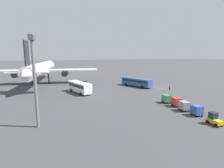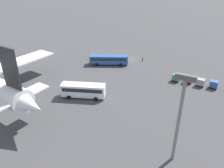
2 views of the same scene
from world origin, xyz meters
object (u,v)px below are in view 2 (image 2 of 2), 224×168
Objects in this scene: cargo_cart_grey at (201,82)px; cargo_cart_red at (188,79)px; shuttle_bus_far at (83,90)px; worker_person at (143,58)px; shuttle_bus_near at (109,59)px; cargo_cart_blue at (214,84)px; cargo_cart_green at (176,77)px.

cargo_cart_red is at bearing -6.87° from cargo_cart_grey.
cargo_cart_grey is at bearing -162.69° from shuttle_bus_far.
shuttle_bus_near is at bearing 44.25° from worker_person.
cargo_cart_blue is (-32.09, 1.61, -0.66)m from shuttle_bus_near.
cargo_cart_blue and cargo_cart_grey have the same top height.
cargo_cart_blue is (-27.08, -19.86, -0.83)m from shuttle_bus_far.
shuttle_bus_far is at bearing 39.15° from cargo_cart_grey.
cargo_cart_green reaches higher than worker_person.
worker_person is 25.52m from cargo_cart_blue.
cargo_cart_green is at bearing 142.81° from worker_person.
shuttle_bus_near is 5.98× the size of cargo_cart_grey.
worker_person is (-3.60, -29.86, -1.15)m from shuttle_bus_far.
shuttle_bus_near is 5.98× the size of cargo_cart_green.
worker_person is at bearing -37.19° from cargo_cart_green.
cargo_cart_green is at bearing -154.00° from shuttle_bus_far.
shuttle_bus_near reaches higher than cargo_cart_green.
worker_person is at bearing -162.72° from shuttle_bus_near.
worker_person is 0.84× the size of cargo_cart_green.
cargo_cart_grey is at bearing 149.03° from shuttle_bus_near.
cargo_cart_grey is at bearing 7.33° from cargo_cart_blue.
cargo_cart_blue is at bearing -176.79° from cargo_cart_green.
cargo_cart_blue is 6.39m from cargo_cart_red.
cargo_cart_red is at bearing 0.24° from cargo_cart_blue.
worker_person is at bearing -30.41° from cargo_cart_red.
cargo_cart_red is (6.39, 0.03, 0.00)m from cargo_cart_blue.
cargo_cart_green is at bearing 1.13° from cargo_cart_grey.
cargo_cart_green is (-22.51, 2.15, -0.66)m from shuttle_bus_near.
cargo_cart_red is 3.24m from cargo_cart_green.
shuttle_bus_far reaches higher than worker_person.
shuttle_bus_far is 30.10m from worker_person.
cargo_cart_grey is at bearing 152.82° from worker_person.
shuttle_bus_near is 12.07m from worker_person.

